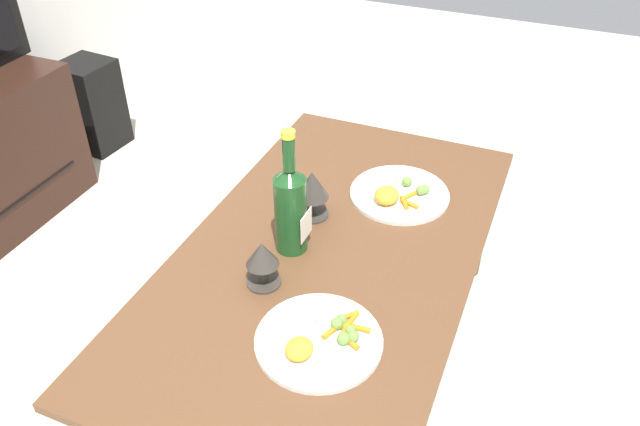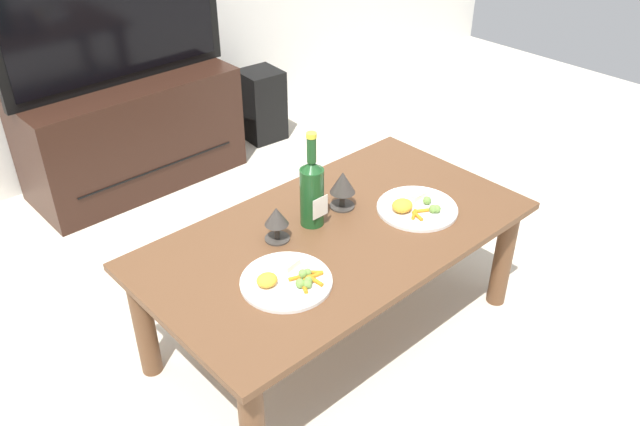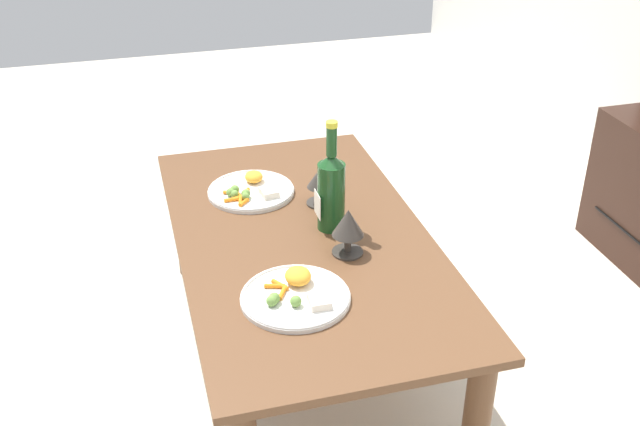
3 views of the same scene
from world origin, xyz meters
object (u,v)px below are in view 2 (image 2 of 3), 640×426
wine_bottle (312,190)px  goblet_right (343,184)px  floor_speaker (262,105)px  goblet_left (276,219)px  dinner_plate_left (286,280)px  dining_table (336,249)px  dinner_plate_right (416,207)px  tv_stand (132,133)px  tv_screen (114,29)px

wine_bottle → goblet_right: 0.15m
floor_speaker → goblet_right: goblet_right is taller
goblet_left → dinner_plate_left: goblet_left is taller
floor_speaker → goblet_right: 1.56m
wine_bottle → goblet_left: wine_bottle is taller
dining_table → dinner_plate_right: 0.32m
tv_stand → goblet_right: (0.09, -1.39, 0.28)m
goblet_right → tv_screen: bearing=93.6°
goblet_left → dinner_plate_left: bearing=-122.4°
dinner_plate_left → dinner_plate_right: 0.59m
dining_table → tv_screen: bearing=88.7°
wine_bottle → dinner_plate_right: size_ratio=1.20×
dining_table → wine_bottle: size_ratio=3.90×
goblet_left → goblet_right: 0.29m
dining_table → goblet_left: size_ratio=10.84×
goblet_right → tv_stand: bearing=93.6°
wine_bottle → goblet_right: size_ratio=2.44×
tv_screen → goblet_left: (-0.21, -1.39, -0.25)m
wine_bottle → dinner_plate_right: wine_bottle is taller
dining_table → dinner_plate_right: bearing=-17.7°
tv_screen → tv_stand: bearing=90.0°
goblet_right → wine_bottle: bearing=-177.7°
tv_screen → floor_speaker: tv_screen is taller
floor_speaker → wine_bottle: size_ratio=1.18×
dinner_plate_left → dinner_plate_right: dinner_plate_right is taller
tv_screen → goblet_right: size_ratio=7.89×
wine_bottle → dining_table: bearing=-73.9°
dining_table → floor_speaker: 1.67m
wine_bottle → floor_speaker: bearing=58.4°
tv_screen → dining_table: bearing=-91.3°
wine_bottle → dinner_plate_right: (0.32, -0.18, -0.12)m
wine_bottle → dinner_plate_left: 0.35m
goblet_left → dinner_plate_left: 0.24m
dining_table → dinner_plate_left: 0.32m
tv_stand → dinner_plate_left: 1.63m
floor_speaker → dining_table: bearing=-114.1°
dining_table → goblet_left: bearing=150.6°
goblet_left → wine_bottle: bearing=-2.3°
tv_stand → tv_screen: bearing=-90.0°
tv_stand → goblet_right: goblet_right is taller
dining_table → dinner_plate_left: bearing=-162.1°
goblet_left → dinner_plate_right: goblet_left is taller
floor_speaker → goblet_left: 1.71m
tv_stand → goblet_right: bearing=-86.4°
wine_bottle → dinner_plate_left: (-0.27, -0.19, -0.12)m
dinner_plate_right → wine_bottle: bearing=149.9°
tv_stand → floor_speaker: tv_stand is taller
dining_table → goblet_right: (0.12, 0.10, 0.16)m
goblet_left → goblet_right: goblet_right is taller
dining_table → floor_speaker: size_ratio=3.29×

